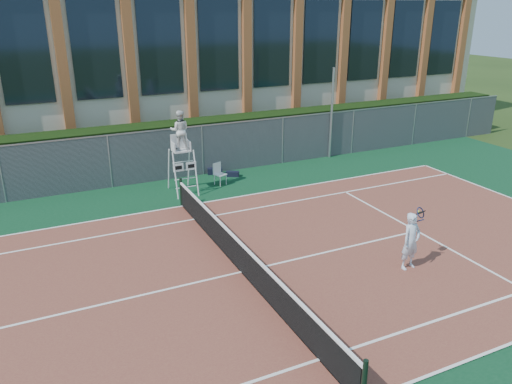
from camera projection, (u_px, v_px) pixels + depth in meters
name	position (u px, v px, depth m)	size (l,w,h in m)	color
ground	(241.00, 273.00, 14.08)	(120.00, 120.00, 0.00)	#233814
apron	(228.00, 258.00, 14.93)	(36.00, 20.00, 0.01)	#0D391E
tennis_court	(241.00, 272.00, 14.08)	(23.77, 10.97, 0.02)	brown
tennis_net	(241.00, 256.00, 13.90)	(0.10, 11.30, 1.10)	black
fence	(158.00, 156.00, 21.15)	(40.00, 0.06, 2.20)	#595E60
hedge	(151.00, 149.00, 22.17)	(40.00, 1.40, 2.20)	black
building	(112.00, 62.00, 27.84)	(45.00, 10.60, 8.22)	beige
steel_pole	(332.00, 114.00, 24.14)	(0.12, 0.12, 4.38)	#9EA0A5
umpire_chair	(180.00, 133.00, 19.40)	(0.94, 1.44, 3.36)	white
plastic_chair	(219.00, 172.00, 20.90)	(0.56, 0.56, 0.93)	silver
sports_bag_near	(215.00, 171.00, 22.31)	(0.65, 0.26, 0.28)	black
sports_bag_far	(233.00, 174.00, 22.01)	(0.57, 0.25, 0.23)	black
tennis_player	(411.00, 241.00, 14.02)	(0.96, 0.67, 1.70)	silver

